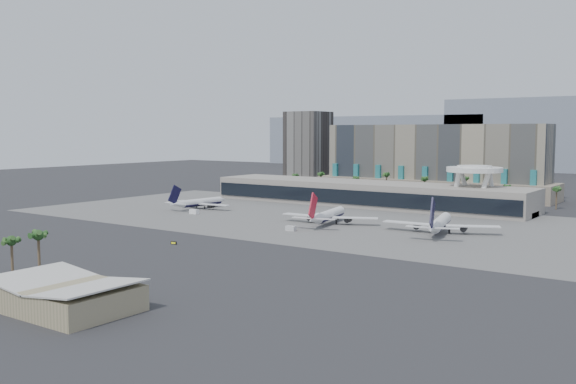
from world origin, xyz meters
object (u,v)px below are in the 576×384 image
Objects in this scene: airliner_right at (440,223)px; taxiway_sign at (174,243)px; airliner_left at (199,202)px; airliner_centre at (328,215)px; service_vehicle_a at (194,212)px; service_vehicle_b at (291,228)px.

airliner_right reaches higher than taxiway_sign.
taxiway_sign is (62.28, -78.91, -2.73)m from airliner_left.
airliner_centre is 0.95× the size of airliner_right.
airliner_left is at bearing 126.56° from service_vehicle_a.
service_vehicle_a is at bearing 171.77° from airliner_right.
taxiway_sign is at bearing -144.82° from airliner_right.
airliner_centre is 46.85m from airliner_right.
airliner_left is at bearing 161.66° from airliner_centre.
airliner_centre reaches higher than taxiway_sign.
airliner_left is 9.77× the size of service_vehicle_b.
airliner_centre is 72.88m from taxiway_sign.
service_vehicle_b is (-1.92, -23.95, -2.73)m from airliner_centre.
service_vehicle_a is 1.13× the size of service_vehicle_b.
airliner_left reaches higher than taxiway_sign.
service_vehicle_a is 67.51m from service_vehicle_b.
airliner_centre is 18.56× the size of taxiway_sign.
airliner_centre is 68.12m from service_vehicle_a.
airliner_left is 100.56m from taxiway_sign.
airliner_centre is 9.75× the size of service_vehicle_a.
airliner_left reaches higher than service_vehicle_a.
taxiway_sign is (50.33, -62.53, -0.55)m from service_vehicle_a.
airliner_right is 98.01m from taxiway_sign.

